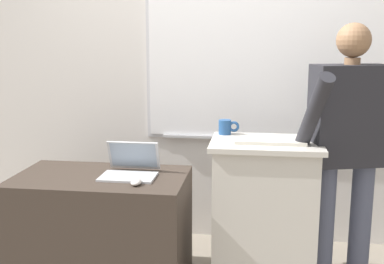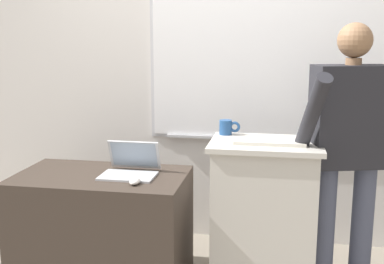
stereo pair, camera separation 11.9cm
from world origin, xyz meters
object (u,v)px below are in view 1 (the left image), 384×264
at_px(laptop, 131,166).
at_px(computer_mouse_by_laptop, 136,182).
at_px(lectern_podium, 264,214).
at_px(side_desk, 102,229).
at_px(person_presenter, 347,141).
at_px(wireless_keyboard, 270,142).
at_px(coffee_mug, 226,127).

distance_m(laptop, computer_mouse_by_laptop, 0.23).
distance_m(lectern_podium, side_desk, 1.01).
height_order(lectern_podium, side_desk, lectern_podium).
height_order(laptop, computer_mouse_by_laptop, laptop).
distance_m(side_desk, person_presenter, 1.60).
bearing_deg(person_presenter, side_desk, 170.05).
distance_m(lectern_podium, person_presenter, 0.67).
xyz_separation_m(lectern_podium, person_presenter, (0.48, 0.05, 0.47)).
bearing_deg(wireless_keyboard, person_presenter, 13.55).
bearing_deg(computer_mouse_by_laptop, wireless_keyboard, 13.27).
height_order(person_presenter, computer_mouse_by_laptop, person_presenter).
xyz_separation_m(lectern_podium, coffee_mug, (-0.25, 0.17, 0.51)).
distance_m(side_desk, laptop, 0.45).
bearing_deg(side_desk, computer_mouse_by_laptop, -30.13).
distance_m(lectern_podium, computer_mouse_by_laptop, 0.82).
distance_m(side_desk, coffee_mug, 1.01).
height_order(wireless_keyboard, coffee_mug, coffee_mug).
bearing_deg(laptop, side_desk, -164.28).
distance_m(lectern_podium, wireless_keyboard, 0.48).
height_order(lectern_podium, computer_mouse_by_laptop, lectern_podium).
xyz_separation_m(side_desk, wireless_keyboard, (1.03, 0.03, 0.59)).
bearing_deg(laptop, person_presenter, 3.69).
bearing_deg(computer_mouse_by_laptop, person_presenter, 13.38).
relative_size(side_desk, laptop, 3.18).
bearing_deg(lectern_podium, computer_mouse_by_laptop, -161.97).
xyz_separation_m(person_presenter, computer_mouse_by_laptop, (-1.22, -0.29, -0.22)).
relative_size(side_desk, person_presenter, 0.65).
bearing_deg(lectern_podium, person_presenter, 5.84).
distance_m(wireless_keyboard, coffee_mug, 0.36).
height_order(computer_mouse_by_laptop, coffee_mug, coffee_mug).
relative_size(laptop, computer_mouse_by_laptop, 3.32).
height_order(laptop, wireless_keyboard, wireless_keyboard).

